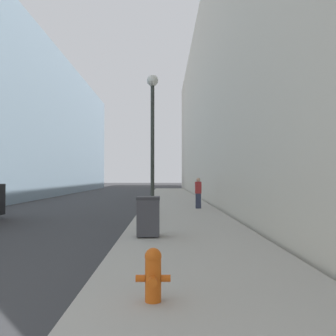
# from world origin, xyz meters

# --- Properties ---
(sidewalk_right) EXTENTS (3.79, 60.00, 0.14)m
(sidewalk_right) POSITION_xyz_m (5.81, 18.00, 0.07)
(sidewalk_right) COLOR #ADA89E
(sidewalk_right) RESTS_ON ground
(building_right_stone) EXTENTS (12.00, 60.00, 15.22)m
(building_right_stone) POSITION_xyz_m (13.81, 26.00, 7.61)
(building_right_stone) COLOR beige
(building_right_stone) RESTS_ON ground
(fire_hydrant) EXTENTS (0.45, 0.33, 0.68)m
(fire_hydrant) POSITION_xyz_m (4.94, 2.37, 0.50)
(fire_hydrant) COLOR #D15614
(fire_hydrant) RESTS_ON sidewalk_right
(trash_bin) EXTENTS (0.61, 0.66, 1.06)m
(trash_bin) POSITION_xyz_m (4.66, 7.55, 0.69)
(trash_bin) COLOR #3D3D42
(trash_bin) RESTS_ON sidewalk_right
(lamppost) EXTENTS (0.46, 0.46, 5.69)m
(lamppost) POSITION_xyz_m (4.61, 12.52, 3.73)
(lamppost) COLOR #2D332D
(lamppost) RESTS_ON sidewalk_right
(pedestrian_on_sidewalk) EXTENTS (0.31, 0.20, 1.54)m
(pedestrian_on_sidewalk) POSITION_xyz_m (6.79, 16.35, 0.92)
(pedestrian_on_sidewalk) COLOR #2D3347
(pedestrian_on_sidewalk) RESTS_ON sidewalk_right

